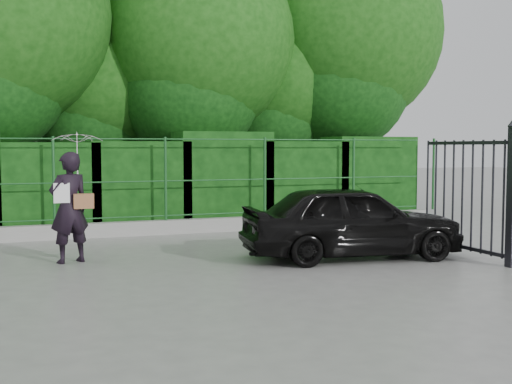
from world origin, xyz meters
name	(u,v)px	position (x,y,z in m)	size (l,w,h in m)	color
ground	(207,273)	(0.00, 0.00, 0.00)	(80.00, 80.00, 0.00)	gray
kerb	(148,228)	(0.00, 4.50, 0.15)	(14.00, 0.25, 0.30)	#9E9E99
fence	(157,179)	(0.22, 4.50, 1.20)	(14.13, 0.06, 1.80)	#1C5223
hedge	(140,184)	(0.04, 5.50, 1.05)	(14.20, 1.20, 2.24)	black
trees	(164,43)	(1.14, 7.74, 4.62)	(17.10, 6.15, 8.08)	black
gate	(492,190)	(4.60, -0.72, 1.19)	(0.22, 2.33, 2.36)	black
woman	(73,181)	(-1.76, 1.69, 1.33)	(0.95, 0.85, 2.13)	black
car	(351,221)	(2.67, 0.43, 0.63)	(1.49, 3.71, 1.26)	black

